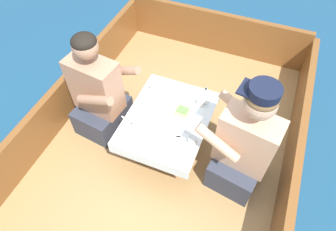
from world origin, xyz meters
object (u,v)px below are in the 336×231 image
(coffee_cup_port, at_px, (126,135))
(tin_can, at_px, (192,141))
(sandwich, at_px, (183,111))
(person_port, at_px, (98,95))
(coffee_cup_starboard, at_px, (202,102))
(person_starboard, at_px, (244,146))

(coffee_cup_port, distance_m, tin_can, 0.49)
(sandwich, relative_size, tin_can, 1.60)
(person_port, bearing_deg, coffee_cup_port, -28.34)
(coffee_cup_port, xyz_separation_m, tin_can, (0.47, 0.14, -0.01))
(sandwich, xyz_separation_m, coffee_cup_starboard, (0.11, 0.16, -0.00))
(coffee_cup_port, bearing_deg, coffee_cup_starboard, 51.86)
(person_port, height_order, coffee_cup_starboard, person_port)
(coffee_cup_starboard, bearing_deg, person_port, -163.35)
(coffee_cup_port, bearing_deg, tin_can, 16.98)
(sandwich, relative_size, coffee_cup_port, 1.09)
(coffee_cup_starboard, bearing_deg, tin_can, -82.00)
(sandwich, bearing_deg, coffee_cup_port, -129.74)
(sandwich, bearing_deg, person_port, -172.90)
(coffee_cup_port, bearing_deg, person_starboard, 15.11)
(person_starboard, height_order, tin_can, person_starboard)
(person_starboard, relative_size, coffee_cup_port, 10.45)
(person_port, xyz_separation_m, sandwich, (0.72, 0.09, 0.01))
(person_starboard, bearing_deg, coffee_cup_port, 24.80)
(coffee_cup_starboard, bearing_deg, person_starboard, -36.27)
(sandwich, distance_m, coffee_cup_starboard, 0.19)
(person_port, distance_m, coffee_cup_port, 0.49)
(coffee_cup_port, distance_m, coffee_cup_starboard, 0.68)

